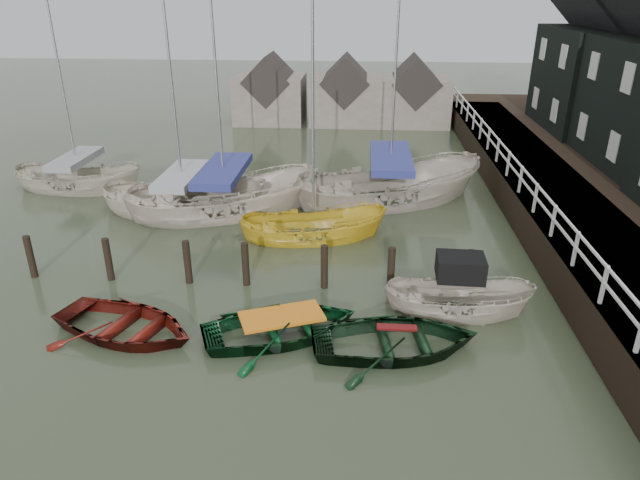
# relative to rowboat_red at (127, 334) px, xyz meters

# --- Properties ---
(ground) EXTENTS (120.00, 120.00, 0.00)m
(ground) POSITION_rel_rowboat_red_xyz_m (3.85, -0.06, 0.00)
(ground) COLOR #313A25
(ground) RESTS_ON ground
(pier) EXTENTS (3.04, 32.00, 2.70)m
(pier) POSITION_rel_rowboat_red_xyz_m (13.33, 9.94, 0.71)
(pier) COLOR black
(pier) RESTS_ON ground
(mooring_pilings) EXTENTS (13.72, 0.22, 1.80)m
(mooring_pilings) POSITION_rel_rowboat_red_xyz_m (2.74, 2.94, 0.50)
(mooring_pilings) COLOR black
(mooring_pilings) RESTS_ON ground
(far_sheds) EXTENTS (14.00, 4.08, 4.39)m
(far_sheds) POSITION_rel_rowboat_red_xyz_m (4.68, 25.94, 1.86)
(far_sheds) COLOR #665B51
(far_sheds) RESTS_ON ground
(rowboat_red) EXTENTS (4.73, 4.01, 0.83)m
(rowboat_red) POSITION_rel_rowboat_red_xyz_m (0.00, 0.00, 0.00)
(rowboat_red) COLOR #54120C
(rowboat_red) RESTS_ON ground
(rowboat_green) EXTENTS (4.91, 4.26, 0.85)m
(rowboat_green) POSITION_rel_rowboat_red_xyz_m (4.13, 0.22, 0.00)
(rowboat_green) COLOR black
(rowboat_green) RESTS_ON ground
(rowboat_dkgreen) EXTENTS (4.64, 3.64, 0.87)m
(rowboat_dkgreen) POSITION_rel_rowboat_red_xyz_m (7.08, -0.20, 0.00)
(rowboat_dkgreen) COLOR black
(rowboat_dkgreen) RESTS_ON ground
(motorboat) EXTENTS (4.16, 1.68, 2.46)m
(motorboat) POSITION_rel_rowboat_red_xyz_m (8.88, 1.75, 0.10)
(motorboat) COLOR beige
(motorboat) RESTS_ON ground
(sailboat_a) EXTENTS (6.71, 2.59, 10.32)m
(sailboat_a) POSITION_rel_rowboat_red_xyz_m (-1.05, 8.84, 0.06)
(sailboat_a) COLOR beige
(sailboat_a) RESTS_ON ground
(sailboat_b) EXTENTS (8.29, 5.52, 12.85)m
(sailboat_b) POSITION_rel_rowboat_red_xyz_m (0.64, 8.90, 0.06)
(sailboat_b) COLOR beige
(sailboat_b) RESTS_ON ground
(sailboat_c) EXTENTS (5.61, 2.89, 9.70)m
(sailboat_c) POSITION_rel_rowboat_red_xyz_m (4.40, 6.71, 0.02)
(sailboat_c) COLOR gold
(sailboat_c) RESTS_ON ground
(sailboat_d) EXTENTS (8.93, 5.95, 13.14)m
(sailboat_d) POSITION_rel_rowboat_red_xyz_m (7.28, 10.75, 0.06)
(sailboat_d) COLOR #B8AA9D
(sailboat_d) RESTS_ON ground
(sailboat_e) EXTENTS (6.18, 2.69, 10.30)m
(sailboat_e) POSITION_rel_rowboat_red_xyz_m (-6.60, 11.30, 0.06)
(sailboat_e) COLOR #BDB5A2
(sailboat_e) RESTS_ON ground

